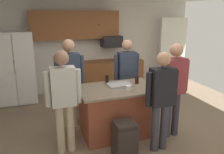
{
  "coord_description": "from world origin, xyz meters",
  "views": [
    {
      "loc": [
        -1.57,
        -3.78,
        2.26
      ],
      "look_at": [
        -0.16,
        0.28,
        1.05
      ],
      "focal_mm": 37.05,
      "sensor_mm": 36.0,
      "label": 1
    }
  ],
  "objects_px": {
    "mug_blue_stoneware": "(129,88)",
    "trash_bin": "(124,140)",
    "person_host_foreground": "(174,84)",
    "person_guest_by_door": "(64,96)",
    "microwave_over_range": "(111,41)",
    "person_elder_center": "(161,96)",
    "kitchen_island": "(117,111)",
    "refrigerator": "(16,68)",
    "serving_tray": "(120,85)",
    "glass_stout_tall": "(107,80)",
    "person_guest_left": "(127,73)",
    "person_guest_right": "(70,78)",
    "glass_dark_ale": "(137,80)"
  },
  "relations": [
    {
      "from": "mug_blue_stoneware",
      "to": "trash_bin",
      "type": "relative_size",
      "value": 0.22
    },
    {
      "from": "person_host_foreground",
      "to": "person_guest_by_door",
      "type": "distance_m",
      "value": 1.94
    },
    {
      "from": "microwave_over_range",
      "to": "person_guest_by_door",
      "type": "distance_m",
      "value": 3.34
    },
    {
      "from": "person_elder_center",
      "to": "kitchen_island",
      "type": "bearing_deg",
      "value": -0.0
    },
    {
      "from": "refrigerator",
      "to": "serving_tray",
      "type": "bearing_deg",
      "value": -50.47
    },
    {
      "from": "kitchen_island",
      "to": "glass_stout_tall",
      "type": "bearing_deg",
      "value": 109.17
    },
    {
      "from": "person_host_foreground",
      "to": "mug_blue_stoneware",
      "type": "bearing_deg",
      "value": 11.7
    },
    {
      "from": "person_guest_left",
      "to": "person_guest_right",
      "type": "bearing_deg",
      "value": -48.99
    },
    {
      "from": "person_host_foreground",
      "to": "person_guest_by_door",
      "type": "height_order",
      "value": "person_host_foreground"
    },
    {
      "from": "refrigerator",
      "to": "person_elder_center",
      "type": "distance_m",
      "value": 3.9
    },
    {
      "from": "microwave_over_range",
      "to": "person_guest_by_door",
      "type": "height_order",
      "value": "person_guest_by_door"
    },
    {
      "from": "person_guest_by_door",
      "to": "mug_blue_stoneware",
      "type": "bearing_deg",
      "value": -13.23
    },
    {
      "from": "microwave_over_range",
      "to": "serving_tray",
      "type": "distance_m",
      "value": 2.59
    },
    {
      "from": "serving_tray",
      "to": "person_host_foreground",
      "type": "bearing_deg",
      "value": -29.47
    },
    {
      "from": "microwave_over_range",
      "to": "mug_blue_stoneware",
      "type": "relative_size",
      "value": 4.21
    },
    {
      "from": "glass_dark_ale",
      "to": "glass_stout_tall",
      "type": "relative_size",
      "value": 0.96
    },
    {
      "from": "person_guest_right",
      "to": "person_guest_left",
      "type": "xyz_separation_m",
      "value": [
        1.25,
        0.16,
        -0.05
      ]
    },
    {
      "from": "person_guest_left",
      "to": "person_elder_center",
      "type": "bearing_deg",
      "value": 33.53
    },
    {
      "from": "person_guest_by_door",
      "to": "glass_dark_ale",
      "type": "distance_m",
      "value": 1.51
    },
    {
      "from": "person_elder_center",
      "to": "mug_blue_stoneware",
      "type": "distance_m",
      "value": 0.61
    },
    {
      "from": "microwave_over_range",
      "to": "person_guest_left",
      "type": "distance_m",
      "value": 1.87
    },
    {
      "from": "person_guest_left",
      "to": "serving_tray",
      "type": "distance_m",
      "value": 0.77
    },
    {
      "from": "person_guest_left",
      "to": "glass_dark_ale",
      "type": "relative_size",
      "value": 10.85
    },
    {
      "from": "mug_blue_stoneware",
      "to": "microwave_over_range",
      "type": "bearing_deg",
      "value": 76.99
    },
    {
      "from": "person_guest_left",
      "to": "serving_tray",
      "type": "relative_size",
      "value": 3.88
    },
    {
      "from": "microwave_over_range",
      "to": "serving_tray",
      "type": "bearing_deg",
      "value": -105.61
    },
    {
      "from": "trash_bin",
      "to": "serving_tray",
      "type": "bearing_deg",
      "value": 74.48
    },
    {
      "from": "person_elder_center",
      "to": "person_guest_left",
      "type": "bearing_deg",
      "value": -33.59
    },
    {
      "from": "microwave_over_range",
      "to": "kitchen_island",
      "type": "height_order",
      "value": "microwave_over_range"
    },
    {
      "from": "refrigerator",
      "to": "person_guest_left",
      "type": "xyz_separation_m",
      "value": [
        2.33,
        -1.67,
        0.08
      ]
    },
    {
      "from": "person_guest_by_door",
      "to": "glass_stout_tall",
      "type": "relative_size",
      "value": 10.48
    },
    {
      "from": "trash_bin",
      "to": "person_guest_right",
      "type": "bearing_deg",
      "value": 114.94
    },
    {
      "from": "microwave_over_range",
      "to": "person_guest_right",
      "type": "xyz_separation_m",
      "value": [
        -1.52,
        -1.95,
        -0.41
      ]
    },
    {
      "from": "person_elder_center",
      "to": "person_guest_by_door",
      "type": "distance_m",
      "value": 1.56
    },
    {
      "from": "kitchen_island",
      "to": "person_elder_center",
      "type": "xyz_separation_m",
      "value": [
        0.48,
        -0.73,
        0.5
      ]
    },
    {
      "from": "person_elder_center",
      "to": "glass_dark_ale",
      "type": "relative_size",
      "value": 10.65
    },
    {
      "from": "kitchen_island",
      "to": "serving_tray",
      "type": "relative_size",
      "value": 3.27
    },
    {
      "from": "glass_dark_ale",
      "to": "serving_tray",
      "type": "xyz_separation_m",
      "value": [
        -0.37,
        -0.04,
        -0.06
      ]
    },
    {
      "from": "person_guest_right",
      "to": "glass_stout_tall",
      "type": "height_order",
      "value": "person_guest_right"
    },
    {
      "from": "microwave_over_range",
      "to": "glass_dark_ale",
      "type": "relative_size",
      "value": 3.56
    },
    {
      "from": "refrigerator",
      "to": "person_host_foreground",
      "type": "bearing_deg",
      "value": -45.35
    },
    {
      "from": "mug_blue_stoneware",
      "to": "kitchen_island",
      "type": "bearing_deg",
      "value": 116.99
    },
    {
      "from": "glass_dark_ale",
      "to": "refrigerator",
      "type": "bearing_deg",
      "value": 135.08
    },
    {
      "from": "person_guest_by_door",
      "to": "serving_tray",
      "type": "bearing_deg",
      "value": 2.86
    },
    {
      "from": "person_elder_center",
      "to": "person_guest_right",
      "type": "distance_m",
      "value": 1.8
    },
    {
      "from": "person_host_foreground",
      "to": "person_elder_center",
      "type": "relative_size",
      "value": 1.04
    },
    {
      "from": "person_guest_left",
      "to": "mug_blue_stoneware",
      "type": "distance_m",
      "value": 1.03
    },
    {
      "from": "mug_blue_stoneware",
      "to": "glass_dark_ale",
      "type": "distance_m",
      "value": 0.48
    },
    {
      "from": "person_host_foreground",
      "to": "microwave_over_range",
      "type": "bearing_deg",
      "value": -63.11
    },
    {
      "from": "kitchen_island",
      "to": "person_host_foreground",
      "type": "bearing_deg",
      "value": -23.52
    }
  ]
}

